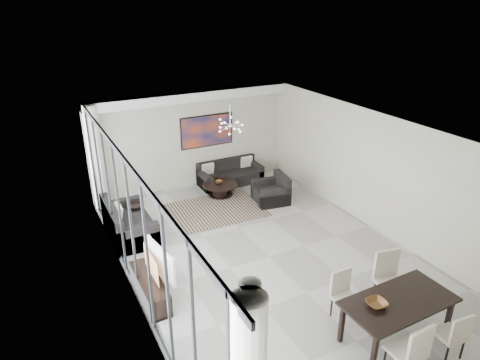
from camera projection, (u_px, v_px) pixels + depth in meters
room_shell at (289, 194)px, 9.19m from camera, size 6.00×9.00×2.90m
window_wall at (136, 229)px, 7.78m from camera, size 0.37×8.95×2.90m
soffit at (192, 96)px, 11.97m from camera, size 5.98×0.40×0.26m
painting at (207, 131)px, 12.76m from camera, size 1.68×0.04×0.98m
chandelier at (230, 126)px, 10.80m from camera, size 0.66×0.66×0.71m
rug at (216, 210)px, 11.64m from camera, size 2.51×1.96×0.01m
coffee_table at (220, 188)px, 12.44m from camera, size 1.04×1.04×0.36m
bowl_coffee at (218, 182)px, 12.38m from camera, size 0.27×0.27×0.07m
sofa_main at (230, 176)px, 13.23m from camera, size 1.95×0.80×0.71m
loveseat at (128, 225)px, 10.27m from camera, size 0.98×1.75×0.87m
armchair at (272, 193)px, 12.04m from camera, size 1.01×1.05×0.77m
side_table at (135, 211)px, 10.80m from camera, size 0.40×0.40×0.55m
tv_console at (150, 288)px, 8.18m from camera, size 0.41×1.45×0.45m
television at (156, 262)px, 8.03m from camera, size 0.31×1.08×0.62m
dining_table at (399, 304)px, 7.03m from camera, size 1.91×0.97×0.79m
dining_chair_sw at (412, 349)px, 6.27m from camera, size 0.49×0.49×1.06m
dining_chair_se at (455, 333)px, 6.70m from camera, size 0.45×0.45×0.89m
dining_chair_nw at (343, 292)px, 7.60m from camera, size 0.44×0.44×0.94m
dining_chair_ne at (389, 275)px, 7.89m from camera, size 0.59×0.59×1.10m
bowl_dining at (377, 304)px, 6.86m from camera, size 0.35×0.35×0.08m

